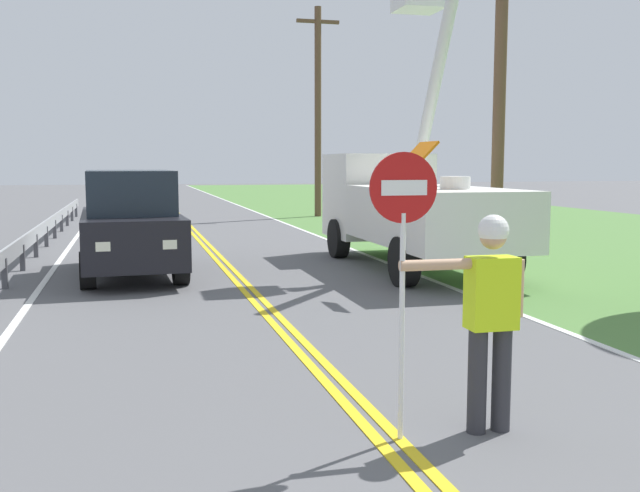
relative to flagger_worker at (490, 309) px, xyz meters
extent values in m
cube|color=#517F3D|center=(10.73, 15.16, -1.04)|extent=(16.00, 110.00, 0.01)
cube|color=yellow|center=(-0.96, 15.16, -1.04)|extent=(0.11, 110.00, 0.01)
cube|color=yellow|center=(-0.78, 15.16, -1.04)|extent=(0.11, 110.00, 0.01)
cube|color=silver|center=(2.73, 15.16, -1.04)|extent=(0.12, 110.00, 0.01)
cube|color=silver|center=(-4.47, 15.16, -1.04)|extent=(0.12, 110.00, 0.01)
cylinder|color=#2D2D33|center=(0.12, 0.00, -0.61)|extent=(0.16, 0.16, 0.88)
cylinder|color=#2D2D33|center=(-0.10, 0.00, -0.61)|extent=(0.16, 0.16, 0.88)
cube|color=#C6EA19|center=(0.01, 0.00, 0.13)|extent=(0.40, 0.25, 0.60)
cylinder|color=tan|center=(-0.49, 0.01, 0.38)|extent=(0.60, 0.10, 0.09)
cylinder|color=tan|center=(0.25, 0.00, 0.16)|extent=(0.09, 0.09, 0.48)
sphere|color=tan|center=(0.01, 0.00, 0.60)|extent=(0.22, 0.22, 0.22)
sphere|color=white|center=(0.01, 0.00, 0.65)|extent=(0.25, 0.25, 0.25)
cylinder|color=silver|center=(-0.77, 0.01, -0.12)|extent=(0.04, 0.04, 1.85)
cylinder|color=#B71414|center=(-0.77, 0.01, 1.00)|extent=(0.56, 0.03, 0.56)
cube|color=white|center=(-0.77, 0.00, 1.00)|extent=(0.38, 0.01, 0.12)
cube|color=white|center=(2.98, 8.04, 0.16)|extent=(2.32, 4.61, 1.10)
cube|color=white|center=(2.96, 11.49, 0.41)|extent=(2.21, 2.11, 2.00)
cube|color=#1E2833|center=(2.96, 12.52, 0.71)|extent=(1.98, 0.07, 0.90)
cylinder|color=silver|center=(2.98, 7.12, 0.83)|extent=(0.56, 0.56, 0.24)
cylinder|color=silver|center=(2.98, 8.07, 2.84)|extent=(0.25, 2.12, 3.85)
cube|color=orange|center=(1.80, 6.23, 1.26)|extent=(0.60, 0.80, 0.59)
cylinder|color=black|center=(1.93, 11.28, -0.59)|extent=(0.32, 0.92, 0.92)
cylinder|color=black|center=(3.99, 11.29, -0.59)|extent=(0.32, 0.92, 0.92)
cylinder|color=black|center=(1.95, 7.00, -0.59)|extent=(0.32, 0.92, 0.92)
cylinder|color=black|center=(4.01, 7.01, -0.59)|extent=(0.32, 0.92, 0.92)
cube|color=black|center=(-2.86, 9.62, -0.25)|extent=(2.04, 4.67, 0.92)
cube|color=#1E2833|center=(-2.86, 9.62, 0.63)|extent=(1.74, 2.92, 0.84)
cube|color=#EAEACC|center=(-2.21, 7.36, -0.20)|extent=(0.24, 0.07, 0.16)
cube|color=#EAEACC|center=(-3.32, 7.32, -0.20)|extent=(0.24, 0.07, 0.16)
cylinder|color=black|center=(-1.98, 8.23, -0.71)|extent=(0.31, 0.69, 0.68)
cylinder|color=black|center=(-3.62, 8.16, -0.71)|extent=(0.31, 0.69, 0.68)
cylinder|color=black|center=(-2.10, 11.08, -0.71)|extent=(0.31, 0.69, 0.68)
cylinder|color=black|center=(-3.74, 11.01, -0.71)|extent=(0.31, 0.69, 0.68)
cylinder|color=brown|center=(5.19, 9.65, 2.78)|extent=(0.28, 0.28, 7.66)
cylinder|color=brown|center=(4.84, 24.59, 3.28)|extent=(0.28, 0.28, 8.64)
cube|color=brown|center=(4.84, 24.59, 7.00)|extent=(1.80, 0.14, 0.14)
cube|color=#9EA0A3|center=(-5.07, 12.00, -0.50)|extent=(0.06, 32.00, 0.32)
cube|color=#4C4C51|center=(-5.07, 8.57, -0.77)|extent=(0.10, 0.10, 0.55)
cube|color=#4C4C51|center=(-5.07, 10.86, -0.77)|extent=(0.10, 0.10, 0.55)
cube|color=#4C4C51|center=(-5.07, 13.14, -0.77)|extent=(0.10, 0.10, 0.55)
cube|color=#4C4C51|center=(-5.07, 15.43, -0.77)|extent=(0.10, 0.10, 0.55)
cube|color=#4C4C51|center=(-5.07, 17.71, -0.77)|extent=(0.10, 0.10, 0.55)
cube|color=#4C4C51|center=(-5.07, 20.00, -0.77)|extent=(0.10, 0.10, 0.55)
cube|color=#4C4C51|center=(-5.07, 22.29, -0.77)|extent=(0.10, 0.10, 0.55)
cube|color=#4C4C51|center=(-5.07, 24.57, -0.77)|extent=(0.10, 0.10, 0.55)
cube|color=#4C4C51|center=(-5.07, 26.86, -0.77)|extent=(0.10, 0.10, 0.55)
camera|label=1|loc=(-2.85, -5.39, 1.20)|focal=41.09mm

